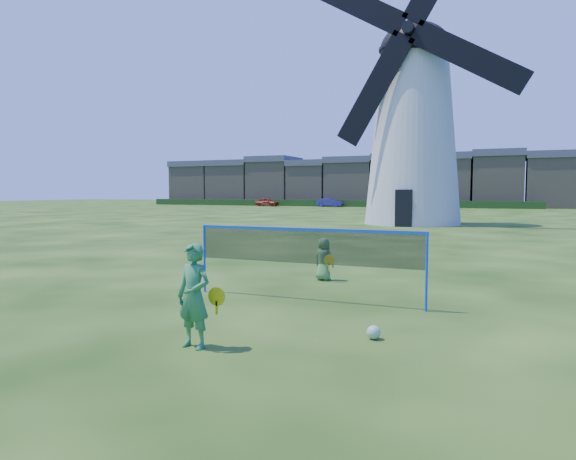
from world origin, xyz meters
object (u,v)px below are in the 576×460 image
(badminton_net, at_px, (306,247))
(player_boy, at_px, (324,259))
(player_girl, at_px, (194,296))
(windmill, at_px, (414,124))
(car_left, at_px, (267,202))
(play_ball, at_px, (374,332))
(car_right, at_px, (330,202))

(badminton_net, height_order, player_boy, badminton_net)
(player_girl, bearing_deg, windmill, 101.57)
(badminton_net, xyz_separation_m, car_left, (-30.68, 62.68, -0.49))
(player_boy, bearing_deg, badminton_net, 116.74)
(player_girl, relative_size, play_ball, 7.08)
(play_ball, height_order, car_left, car_left)
(player_girl, bearing_deg, car_left, 122.29)
(badminton_net, bearing_deg, player_boy, 100.68)
(player_girl, bearing_deg, play_ball, 39.92)
(player_girl, relative_size, player_boy, 1.40)
(badminton_net, height_order, play_ball, badminton_net)
(car_right, bearing_deg, badminton_net, -162.89)
(windmill, height_order, play_ball, windmill)
(play_ball, bearing_deg, badminton_net, 131.82)
(play_ball, xyz_separation_m, car_left, (-32.70, 64.94, 0.54))
(windmill, distance_m, badminton_net, 27.86)
(play_ball, xyz_separation_m, car_right, (-22.93, 66.40, 0.54))
(player_boy, bearing_deg, car_right, -55.60)
(player_girl, height_order, car_right, player_girl)
(player_girl, distance_m, car_right, 70.92)
(windmill, bearing_deg, player_boy, -85.55)
(player_boy, distance_m, car_right, 64.87)
(player_boy, bearing_deg, windmill, -69.50)
(play_ball, bearing_deg, player_boy, 117.48)
(windmill, relative_size, player_boy, 18.27)
(player_boy, bearing_deg, car_left, -47.28)
(car_left, bearing_deg, player_boy, -148.76)
(car_right, bearing_deg, player_girl, -164.07)
(car_right, bearing_deg, play_ball, -161.89)
(player_girl, xyz_separation_m, play_ball, (2.34, 1.48, -0.67))
(badminton_net, relative_size, car_right, 1.28)
(badminton_net, bearing_deg, play_ball, -48.18)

